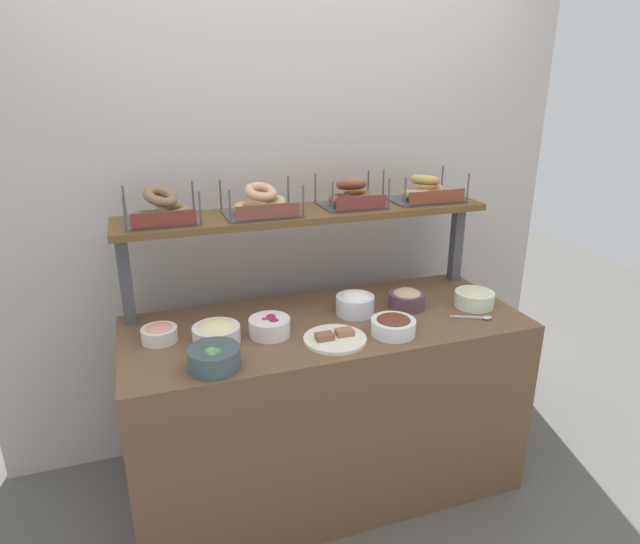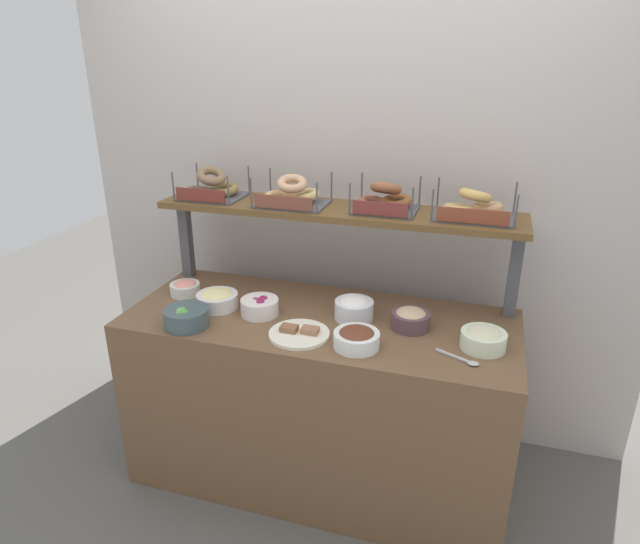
% 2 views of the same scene
% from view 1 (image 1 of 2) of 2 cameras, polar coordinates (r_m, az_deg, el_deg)
% --- Properties ---
extents(ground_plane, '(8.00, 8.00, 0.00)m').
position_cam_1_polar(ground_plane, '(2.82, 0.61, -21.02)').
color(ground_plane, '#595651').
extents(back_wall, '(2.92, 0.06, 2.40)m').
position_cam_1_polar(back_wall, '(2.74, -3.20, 6.13)').
color(back_wall, '#BCB2AB').
rests_on(back_wall, ground_plane).
extents(deli_counter, '(1.72, 0.70, 0.85)m').
position_cam_1_polar(deli_counter, '(2.57, 0.65, -13.82)').
color(deli_counter, brown).
rests_on(deli_counter, ground_plane).
extents(shelf_riser_left, '(0.05, 0.05, 0.40)m').
position_cam_1_polar(shelf_riser_left, '(2.42, -19.69, -0.64)').
color(shelf_riser_left, '#4C4C51').
rests_on(shelf_riser_left, deli_counter).
extents(shelf_riser_right, '(0.05, 0.05, 0.40)m').
position_cam_1_polar(shelf_riser_right, '(2.86, 14.08, 3.01)').
color(shelf_riser_right, '#4C4C51').
rests_on(shelf_riser_right, deli_counter).
extents(upper_shelf, '(1.68, 0.32, 0.03)m').
position_cam_1_polar(upper_shelf, '(2.46, -1.41, 6.15)').
color(upper_shelf, brown).
rests_on(upper_shelf, shelf_riser_left).
extents(bowl_egg_salad, '(0.19, 0.19, 0.08)m').
position_cam_1_polar(bowl_egg_salad, '(2.21, -10.79, -6.22)').
color(bowl_egg_salad, white).
rests_on(bowl_egg_salad, deli_counter).
extents(bowl_lox_spread, '(0.14, 0.14, 0.07)m').
position_cam_1_polar(bowl_lox_spread, '(2.27, -16.46, -6.13)').
color(bowl_lox_spread, silver).
rests_on(bowl_lox_spread, deli_counter).
extents(bowl_beet_salad, '(0.17, 0.17, 0.09)m').
position_cam_1_polar(bowl_beet_salad, '(2.23, -5.28, -5.64)').
color(bowl_beet_salad, white).
rests_on(bowl_beet_salad, deli_counter).
extents(bowl_cream_cheese, '(0.17, 0.17, 0.11)m').
position_cam_1_polar(bowl_cream_cheese, '(2.42, 3.69, -3.23)').
color(bowl_cream_cheese, white).
rests_on(bowl_cream_cheese, deli_counter).
extents(bowl_chocolate_spread, '(0.18, 0.18, 0.08)m').
position_cam_1_polar(bowl_chocolate_spread, '(2.25, 7.68, -5.53)').
color(bowl_chocolate_spread, white).
rests_on(bowl_chocolate_spread, deli_counter).
extents(bowl_potato_salad, '(0.18, 0.18, 0.09)m').
position_cam_1_polar(bowl_potato_salad, '(2.59, 15.84, -2.55)').
color(bowl_potato_salad, silver).
rests_on(bowl_potato_salad, deli_counter).
extents(bowl_veggie_mix, '(0.19, 0.19, 0.09)m').
position_cam_1_polar(bowl_veggie_mix, '(2.02, -11.03, -8.80)').
color(bowl_veggie_mix, '#405256').
rests_on(bowl_veggie_mix, deli_counter).
extents(bowl_hummus, '(0.16, 0.16, 0.09)m').
position_cam_1_polar(bowl_hummus, '(2.51, 9.06, -2.76)').
color(bowl_hummus, '#573E49').
rests_on(bowl_hummus, deli_counter).
extents(serving_plate_white, '(0.25, 0.25, 0.04)m').
position_cam_1_polar(serving_plate_white, '(2.19, 1.57, -6.96)').
color(serving_plate_white, white).
rests_on(serving_plate_white, deli_counter).
extents(serving_spoon_near_plate, '(0.17, 0.09, 0.01)m').
position_cam_1_polar(serving_spoon_near_plate, '(2.48, 16.17, -4.58)').
color(serving_spoon_near_plate, '#B7B7BC').
rests_on(serving_spoon_near_plate, deli_counter).
extents(bagel_basket_poppy, '(0.30, 0.25, 0.15)m').
position_cam_1_polar(bagel_basket_poppy, '(2.33, -16.28, 6.18)').
color(bagel_basket_poppy, '#4C4C51').
rests_on(bagel_basket_poppy, upper_shelf).
extents(bagel_basket_plain, '(0.32, 0.26, 0.14)m').
position_cam_1_polar(bagel_basket_plain, '(2.38, -6.20, 7.07)').
color(bagel_basket_plain, '#4C4C51').
rests_on(bagel_basket_plain, upper_shelf).
extents(bagel_basket_cinnamon_raisin, '(0.28, 0.26, 0.14)m').
position_cam_1_polar(bagel_basket_cinnamon_raisin, '(2.53, 3.27, 7.95)').
color(bagel_basket_cinnamon_raisin, '#4C4C51').
rests_on(bagel_basket_cinnamon_raisin, upper_shelf).
extents(bagel_basket_sesame, '(0.34, 0.26, 0.14)m').
position_cam_1_polar(bagel_basket_sesame, '(2.69, 10.88, 8.33)').
color(bagel_basket_sesame, '#4C4C51').
rests_on(bagel_basket_sesame, upper_shelf).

